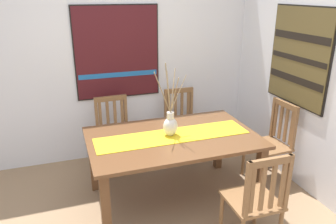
% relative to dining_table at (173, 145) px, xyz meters
% --- Properties ---
extents(wall_back, '(6.40, 0.12, 2.70)m').
position_rel_dining_table_xyz_m(wall_back, '(-0.35, 1.29, 0.72)').
color(wall_back, silver).
rests_on(wall_back, ground_plane).
extents(dining_table, '(1.68, 1.05, 0.73)m').
position_rel_dining_table_xyz_m(dining_table, '(0.00, 0.00, 0.00)').
color(dining_table, brown).
rests_on(dining_table, ground_plane).
extents(table_runner, '(1.54, 0.36, 0.01)m').
position_rel_dining_table_xyz_m(table_runner, '(0.00, 0.00, 0.10)').
color(table_runner, gold).
rests_on(table_runner, dining_table).
extents(centerpiece_vase, '(0.36, 0.36, 0.74)m').
position_rel_dining_table_xyz_m(centerpiece_vase, '(-0.02, 0.02, 0.23)').
color(centerpiece_vase, silver).
rests_on(centerpiece_vase, dining_table).
extents(chair_0, '(0.43, 0.43, 0.90)m').
position_rel_dining_table_xyz_m(chair_0, '(0.45, 0.91, -0.16)').
color(chair_0, brown).
rests_on(chair_0, ground_plane).
extents(chair_1, '(0.42, 0.42, 0.93)m').
position_rel_dining_table_xyz_m(chair_1, '(0.42, -0.89, -0.15)').
color(chair_1, brown).
rests_on(chair_1, ground_plane).
extents(chair_2, '(0.43, 0.43, 0.90)m').
position_rel_dining_table_xyz_m(chair_2, '(-0.45, 0.86, -0.16)').
color(chair_2, brown).
rests_on(chair_2, ground_plane).
extents(chair_3, '(0.44, 0.44, 0.93)m').
position_rel_dining_table_xyz_m(chair_3, '(1.22, 0.02, -0.15)').
color(chair_3, brown).
rests_on(chair_3, ground_plane).
extents(painting_on_back_wall, '(1.05, 0.05, 1.14)m').
position_rel_dining_table_xyz_m(painting_on_back_wall, '(-0.30, 1.22, 0.75)').
color(painting_on_back_wall, black).
extents(painting_on_side_wall, '(0.05, 0.90, 1.05)m').
position_rel_dining_table_xyz_m(painting_on_side_wall, '(1.45, 0.04, 0.80)').
color(painting_on_side_wall, black).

